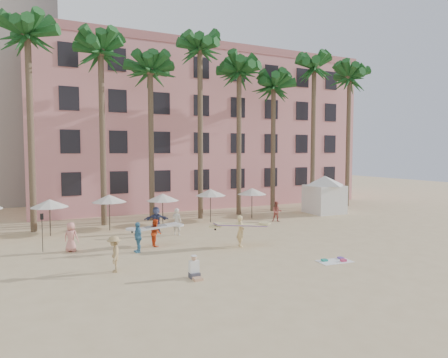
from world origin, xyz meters
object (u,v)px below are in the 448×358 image
cabana (324,191)px  pink_hotel (194,132)px  carrier_yellow (240,229)px  carrier_white (156,231)px

cabana → pink_hotel: bearing=118.7°
pink_hotel → carrier_yellow: pink_hotel is taller
pink_hotel → carrier_white: pink_hotel is taller
pink_hotel → carrier_yellow: bearing=-104.7°
pink_hotel → cabana: size_ratio=7.48×
pink_hotel → cabana: pink_hotel is taller
cabana → carrier_yellow: (-13.32, -8.17, -1.00)m
carrier_yellow → carrier_white: carrier_yellow is taller
carrier_yellow → carrier_white: size_ratio=1.15×
pink_hotel → carrier_yellow: 23.76m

